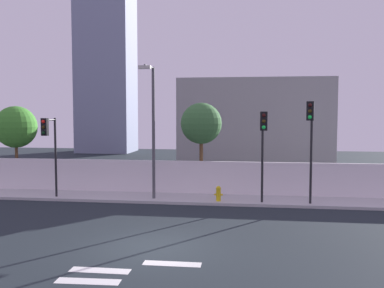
{
  "coord_description": "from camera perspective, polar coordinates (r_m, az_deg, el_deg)",
  "views": [
    {
      "loc": [
        3.42,
        -14.51,
        4.63
      ],
      "look_at": [
        0.52,
        6.5,
        3.11
      ],
      "focal_mm": 41.11,
      "sensor_mm": 36.0,
      "label": 1
    }
  ],
  "objects": [
    {
      "name": "perimeter_wall",
      "position": [
        24.51,
        -0.24,
        -4.31
      ],
      "size": [
        36.0,
        0.18,
        1.8
      ],
      "primitive_type": "cube",
      "color": "silver",
      "rests_on": "sidewalk"
    },
    {
      "name": "roadside_tree_midleft",
      "position": [
        25.14,
        1.2,
        2.64
      ],
      "size": [
        2.36,
        2.36,
        5.2
      ],
      "color": "brown",
      "rests_on": "ground"
    },
    {
      "name": "sidewalk",
      "position": [
        23.42,
        -0.69,
        -7.13
      ],
      "size": [
        36.0,
        2.4,
        0.15
      ],
      "primitive_type": "cube",
      "color": "#B2B2B2",
      "rests_on": "ground"
    },
    {
      "name": "fire_hydrant",
      "position": [
        22.43,
        3.45,
        -6.36
      ],
      "size": [
        0.44,
        0.26,
        0.77
      ],
      "color": "gold",
      "rests_on": "sidewalk"
    },
    {
      "name": "tower_on_skyline",
      "position": [
        53.61,
        -11.13,
        13.79
      ],
      "size": [
        6.21,
        5.0,
        27.48
      ],
      "primitive_type": "cube",
      "color": "gray",
      "rests_on": "ground"
    },
    {
      "name": "ground_plane",
      "position": [
        15.61,
        -5.3,
        -13.18
      ],
      "size": [
        80.0,
        80.0,
        0.0
      ],
      "primitive_type": "plane",
      "color": "#1D252A"
    },
    {
      "name": "traffic_light_right",
      "position": [
        23.99,
        -18.01,
        0.53
      ],
      "size": [
        0.37,
        1.17,
        4.2
      ],
      "color": "black",
      "rests_on": "sidewalk"
    },
    {
      "name": "low_building_distant",
      "position": [
        38.01,
        8.13,
        2.67
      ],
      "size": [
        12.6,
        6.0,
        7.43
      ],
      "primitive_type": "cube",
      "color": "gray",
      "rests_on": "ground"
    },
    {
      "name": "street_lamp_curbside",
      "position": [
        22.65,
        -5.17,
        2.83
      ],
      "size": [
        0.61,
        1.64,
        6.82
      ],
      "color": "#4C4C51",
      "rests_on": "sidewalk"
    },
    {
      "name": "roadside_tree_leftmost",
      "position": [
        28.77,
        -21.89,
        2.04
      ],
      "size": [
        2.54,
        2.54,
        5.03
      ],
      "color": "brown",
      "rests_on": "ground"
    },
    {
      "name": "traffic_light_center",
      "position": [
        21.51,
        9.21,
        0.92
      ],
      "size": [
        0.34,
        1.33,
        4.53
      ],
      "color": "black",
      "rests_on": "sidewalk"
    },
    {
      "name": "traffic_light_left",
      "position": [
        21.79,
        15.14,
        1.7
      ],
      "size": [
        0.44,
        1.14,
        5.01
      ],
      "color": "black",
      "rests_on": "sidewalk"
    }
  ]
}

